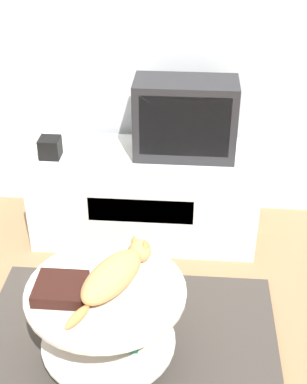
# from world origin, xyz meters

# --- Properties ---
(ground_plane) EXTENTS (12.00, 12.00, 0.00)m
(ground_plane) POSITION_xyz_m (0.00, 0.00, 0.00)
(ground_plane) COLOR #93704C
(wall_back) EXTENTS (8.00, 0.05, 2.60)m
(wall_back) POSITION_xyz_m (0.00, 1.33, 1.30)
(wall_back) COLOR silver
(wall_back) RESTS_ON ground_plane
(rug) EXTENTS (1.47, 1.09, 0.02)m
(rug) POSITION_xyz_m (0.00, 0.00, 0.01)
(rug) COLOR #3D3833
(rug) RESTS_ON ground_plane
(tv_stand) EXTENTS (1.34, 0.53, 0.55)m
(tv_stand) POSITION_xyz_m (0.00, 0.98, 0.28)
(tv_stand) COLOR silver
(tv_stand) RESTS_ON ground_plane
(tv) EXTENTS (0.58, 0.28, 0.45)m
(tv) POSITION_xyz_m (0.23, 1.01, 0.78)
(tv) COLOR #232326
(tv) RESTS_ON tv_stand
(speaker) EXTENTS (0.12, 0.12, 0.12)m
(speaker) POSITION_xyz_m (-0.54, 0.92, 0.61)
(speaker) COLOR black
(speaker) RESTS_ON tv_stand
(coffee_table) EXTENTS (0.71, 0.71, 0.42)m
(coffee_table) POSITION_xyz_m (-0.07, -0.06, 0.29)
(coffee_table) COLOR #B2B2B7
(coffee_table) RESTS_ON rug
(dvd_box) EXTENTS (0.22, 0.20, 0.06)m
(dvd_box) POSITION_xyz_m (-0.26, -0.10, 0.47)
(dvd_box) COLOR black
(dvd_box) RESTS_ON coffee_table
(cat) EXTENTS (0.32, 0.54, 0.13)m
(cat) POSITION_xyz_m (-0.03, -0.03, 0.50)
(cat) COLOR tan
(cat) RESTS_ON coffee_table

